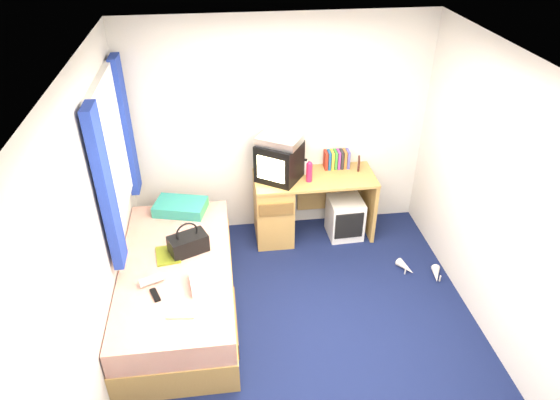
{
  "coord_description": "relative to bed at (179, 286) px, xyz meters",
  "views": [
    {
      "loc": [
        -0.61,
        -3.12,
        3.42
      ],
      "look_at": [
        -0.12,
        0.7,
        0.95
      ],
      "focal_mm": 32.0,
      "sensor_mm": 36.0,
      "label": 1
    }
  ],
  "objects": [
    {
      "name": "ground",
      "position": [
        1.1,
        -0.41,
        -0.27
      ],
      "size": [
        3.4,
        3.4,
        0.0
      ],
      "primitive_type": "plane",
      "color": "#0C1438",
      "rests_on": "ground"
    },
    {
      "name": "room_shell",
      "position": [
        1.1,
        -0.41,
        1.18
      ],
      "size": [
        3.4,
        3.4,
        3.4
      ],
      "color": "white",
      "rests_on": "ground"
    },
    {
      "name": "bed",
      "position": [
        0.0,
        0.0,
        0.0
      ],
      "size": [
        1.01,
        2.0,
        0.54
      ],
      "color": "tan",
      "rests_on": "ground"
    },
    {
      "name": "pillow",
      "position": [
        0.02,
        0.84,
        0.33
      ],
      "size": [
        0.58,
        0.44,
        0.11
      ],
      "primitive_type": "cube",
      "rotation": [
        0.0,
        0.0,
        -0.26
      ],
      "color": "#1863A1",
      "rests_on": "bed"
    },
    {
      "name": "desk",
      "position": [
        1.17,
        1.03,
        0.14
      ],
      "size": [
        1.3,
        0.55,
        0.75
      ],
      "color": "tan",
      "rests_on": "ground"
    },
    {
      "name": "storage_cube",
      "position": [
        1.8,
        0.95,
        -0.04
      ],
      "size": [
        0.38,
        0.38,
        0.46
      ],
      "primitive_type": "cube",
      "rotation": [
        0.0,
        0.0,
        0.04
      ],
      "color": "white",
      "rests_on": "ground"
    },
    {
      "name": "crt_tv",
      "position": [
        1.07,
        1.03,
        0.69
      ],
      "size": [
        0.55,
        0.55,
        0.41
      ],
      "rotation": [
        0.0,
        0.0,
        -0.59
      ],
      "color": "black",
      "rests_on": "desk"
    },
    {
      "name": "vcr",
      "position": [
        1.07,
        1.03,
        0.93
      ],
      "size": [
        0.52,
        0.48,
        0.08
      ],
      "primitive_type": "cube",
      "rotation": [
        0.0,
        0.0,
        -0.54
      ],
      "color": "#BDBDBF",
      "rests_on": "crt_tv"
    },
    {
      "name": "book_row",
      "position": [
        1.72,
        1.19,
        0.58
      ],
      "size": [
        0.27,
        0.13,
        0.2
      ],
      "color": "maroon",
      "rests_on": "desk"
    },
    {
      "name": "picture_frame",
      "position": [
        1.95,
        1.12,
        0.55
      ],
      "size": [
        0.05,
        0.12,
        0.14
      ],
      "primitive_type": "cube",
      "rotation": [
        0.0,
        0.0,
        -0.25
      ],
      "color": "#321510",
      "rests_on": "desk"
    },
    {
      "name": "pink_water_bottle",
      "position": [
        1.37,
        0.93,
        0.59
      ],
      "size": [
        0.07,
        0.07,
        0.21
      ],
      "primitive_type": "cylinder",
      "rotation": [
        0.0,
        0.0,
        0.05
      ],
      "color": "#D81E49",
      "rests_on": "desk"
    },
    {
      "name": "aerosol_can",
      "position": [
        1.36,
        1.09,
        0.56
      ],
      "size": [
        0.05,
        0.05,
        0.16
      ],
      "primitive_type": "cylinder",
      "rotation": [
        0.0,
        0.0,
        0.23
      ],
      "color": "white",
      "rests_on": "desk"
    },
    {
      "name": "handbag",
      "position": [
        0.12,
        0.16,
        0.37
      ],
      "size": [
        0.39,
        0.31,
        0.32
      ],
      "rotation": [
        0.0,
        0.0,
        0.41
      ],
      "color": "black",
      "rests_on": "bed"
    },
    {
      "name": "towel",
      "position": [
        0.3,
        -0.31,
        0.33
      ],
      "size": [
        0.35,
        0.31,
        0.11
      ],
      "primitive_type": "cube",
      "rotation": [
        0.0,
        0.0,
        0.13
      ],
      "color": "white",
      "rests_on": "bed"
    },
    {
      "name": "magazine",
      "position": [
        -0.07,
        0.12,
        0.28
      ],
      "size": [
        0.25,
        0.31,
        0.01
      ],
      "primitive_type": "cube",
      "rotation": [
        0.0,
        0.0,
        0.15
      ],
      "color": "#C1DC18",
      "rests_on": "bed"
    },
    {
      "name": "water_bottle",
      "position": [
        -0.19,
        -0.24,
        0.31
      ],
      "size": [
        0.21,
        0.14,
        0.07
      ],
      "primitive_type": "cylinder",
      "rotation": [
        0.0,
        1.57,
        0.39
      ],
      "color": "silver",
      "rests_on": "bed"
    },
    {
      "name": "colour_swatch_fan",
      "position": [
        0.07,
        -0.66,
        0.28
      ],
      "size": [
        0.23,
        0.09,
        0.01
      ],
      "primitive_type": "cube",
      "rotation": [
        0.0,
        0.0,
        -0.12
      ],
      "color": "gold",
      "rests_on": "bed"
    },
    {
      "name": "remote_control",
      "position": [
        -0.15,
        -0.4,
        0.28
      ],
      "size": [
        0.1,
        0.17,
        0.02
      ],
      "primitive_type": "cube",
      "rotation": [
        0.0,
        0.0,
        0.37
      ],
      "color": "black",
      "rests_on": "bed"
    },
    {
      "name": "window_assembly",
      "position": [
        -0.45,
        0.49,
        1.15
      ],
      "size": [
        0.11,
        1.42,
        1.4
      ],
      "color": "silver",
      "rests_on": "room_shell"
    },
    {
      "name": "white_heels",
      "position": [
        2.43,
        0.17,
        -0.23
      ],
      "size": [
        0.43,
        0.39,
        0.09
      ],
      "color": "silver",
      "rests_on": "ground"
    }
  ]
}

